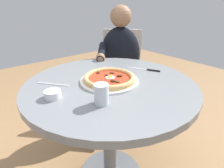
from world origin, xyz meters
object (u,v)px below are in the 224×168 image
object	(u,v)px
ramekin_capers	(53,94)
cafe_chair_diner	(121,66)
pizza_on_plate	(109,79)
diner_person	(120,76)
dining_table	(110,103)
fork_utensil	(53,84)
steak_knife	(148,70)
water_glass	(101,95)

from	to	relation	value
ramekin_capers	cafe_chair_diner	size ratio (longest dim) A/B	0.09
pizza_on_plate	diner_person	world-z (taller)	diner_person
dining_table	fork_utensil	size ratio (longest dim) A/B	6.15
steak_knife	fork_utensil	world-z (taller)	steak_knife
dining_table	ramekin_capers	bearing A→B (deg)	-94.80
pizza_on_plate	fork_utensil	bearing A→B (deg)	-122.28
dining_table	steak_knife	bearing A→B (deg)	87.86
water_glass	ramekin_capers	world-z (taller)	water_glass
water_glass	ramekin_capers	distance (m)	0.23
water_glass	cafe_chair_diner	bearing A→B (deg)	133.11
pizza_on_plate	water_glass	size ratio (longest dim) A/B	3.51
water_glass	pizza_on_plate	bearing A→B (deg)	133.00
ramekin_capers	fork_utensil	distance (m)	0.16
water_glass	ramekin_capers	size ratio (longest dim) A/B	1.21
pizza_on_plate	fork_utensil	distance (m)	0.30
steak_knife	fork_utensil	distance (m)	0.59
cafe_chair_diner	water_glass	bearing A→B (deg)	-46.89
pizza_on_plate	steak_knife	xyz separation A→B (m)	(0.02, 0.31, -0.01)
water_glass	cafe_chair_diner	distance (m)	1.10
water_glass	diner_person	size ratio (longest dim) A/B	0.08
steak_knife	diner_person	size ratio (longest dim) A/B	0.18
steak_knife	cafe_chair_diner	bearing A→B (deg)	152.67
water_glass	cafe_chair_diner	size ratio (longest dim) A/B	0.10
water_glass	steak_knife	distance (m)	0.50
pizza_on_plate	cafe_chair_diner	size ratio (longest dim) A/B	0.36
fork_utensil	pizza_on_plate	bearing A→B (deg)	57.72
steak_knife	cafe_chair_diner	distance (m)	0.69
dining_table	fork_utensil	distance (m)	0.34
diner_person	water_glass	bearing A→B (deg)	-46.84
water_glass	steak_knife	world-z (taller)	water_glass
water_glass	fork_utensil	bearing A→B (deg)	-165.92
cafe_chair_diner	ramekin_capers	bearing A→B (deg)	-59.17
pizza_on_plate	water_glass	bearing A→B (deg)	-47.00
diner_person	steak_knife	bearing A→B (deg)	-21.93
steak_knife	diner_person	xyz separation A→B (m)	(-0.49, 0.20, -0.24)
ramekin_capers	dining_table	bearing A→B (deg)	85.20
steak_knife	ramekin_capers	distance (m)	0.62
dining_table	pizza_on_plate	distance (m)	0.15
pizza_on_plate	steak_knife	world-z (taller)	pizza_on_plate
steak_knife	ramekin_capers	world-z (taller)	ramekin_capers
dining_table	water_glass	world-z (taller)	water_glass
ramekin_capers	diner_person	bearing A→B (deg)	118.96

